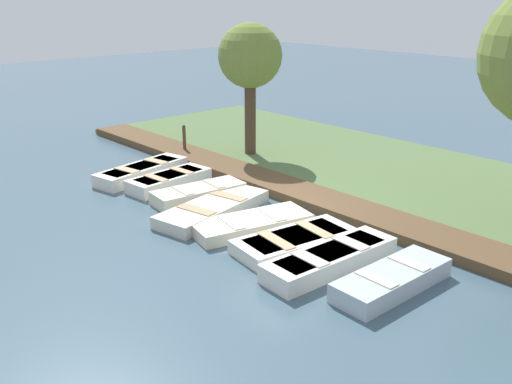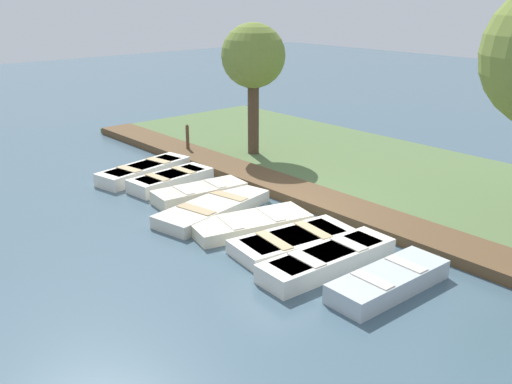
{
  "view_description": "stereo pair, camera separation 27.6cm",
  "coord_description": "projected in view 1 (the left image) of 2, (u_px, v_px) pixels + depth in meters",
  "views": [
    {
      "loc": [
        9.88,
        10.05,
        5.65
      ],
      "look_at": [
        0.29,
        -0.47,
        0.65
      ],
      "focal_mm": 40.0,
      "sensor_mm": 36.0,
      "label": 1
    },
    {
      "loc": [
        9.68,
        10.23,
        5.65
      ],
      "look_at": [
        0.29,
        -0.47,
        0.65
      ],
      "focal_mm": 40.0,
      "sensor_mm": 36.0,
      "label": 2
    }
  ],
  "objects": [
    {
      "name": "ground_plane",
      "position": [
        276.0,
        217.0,
        15.16
      ],
      "size": [
        80.0,
        80.0,
        0.0
      ],
      "primitive_type": "plane",
      "color": "#425B6B"
    },
    {
      "name": "shore_bank",
      "position": [
        387.0,
        175.0,
        18.31
      ],
      "size": [
        8.0,
        24.0,
        0.17
      ],
      "color": "#567042",
      "rests_on": "ground_plane"
    },
    {
      "name": "dock_walkway",
      "position": [
        316.0,
        199.0,
        16.12
      ],
      "size": [
        1.34,
        23.41,
        0.27
      ],
      "color": "brown",
      "rests_on": "ground_plane"
    },
    {
      "name": "rowboat_0",
      "position": [
        142.0,
        171.0,
        18.29
      ],
      "size": [
        3.34,
        1.57,
        0.44
      ],
      "rotation": [
        0.0,
        0.0,
        0.19
      ],
      "color": "silver",
      "rests_on": "ground_plane"
    },
    {
      "name": "rowboat_1",
      "position": [
        169.0,
        180.0,
        17.43
      ],
      "size": [
        2.71,
        1.23,
        0.43
      ],
      "rotation": [
        0.0,
        0.0,
        0.09
      ],
      "color": "silver",
      "rests_on": "ground_plane"
    },
    {
      "name": "rowboat_2",
      "position": [
        199.0,
        193.0,
        16.36
      ],
      "size": [
        2.78,
        1.28,
        0.41
      ],
      "rotation": [
        0.0,
        0.0,
        -0.12
      ],
      "color": "beige",
      "rests_on": "ground_plane"
    },
    {
      "name": "rowboat_3",
      "position": [
        213.0,
        208.0,
        15.28
      ],
      "size": [
        3.62,
        1.86,
        0.35
      ],
      "rotation": [
        0.0,
        0.0,
        0.19
      ],
      "color": "beige",
      "rests_on": "ground_plane"
    },
    {
      "name": "rowboat_4",
      "position": [
        252.0,
        223.0,
        14.3
      ],
      "size": [
        3.2,
        1.84,
        0.34
      ],
      "rotation": [
        0.0,
        0.0,
        -0.24
      ],
      "color": "beige",
      "rests_on": "ground_plane"
    },
    {
      "name": "rowboat_5",
      "position": [
        295.0,
        241.0,
        13.28
      ],
      "size": [
        3.09,
        1.67,
        0.35
      ],
      "rotation": [
        0.0,
        0.0,
        -0.15
      ],
      "color": "silver",
      "rests_on": "ground_plane"
    },
    {
      "name": "rowboat_6",
      "position": [
        330.0,
        259.0,
        12.29
      ],
      "size": [
        3.36,
        1.16,
        0.44
      ],
      "rotation": [
        0.0,
        0.0,
        -0.06
      ],
      "color": "silver",
      "rests_on": "ground_plane"
    },
    {
      "name": "rowboat_7",
      "position": [
        392.0,
        279.0,
        11.42
      ],
      "size": [
        2.81,
        1.05,
        0.43
      ],
      "rotation": [
        0.0,
        0.0,
        -0.03
      ],
      "color": "#B2BCC1",
      "rests_on": "ground_plane"
    },
    {
      "name": "mooring_post_near",
      "position": [
        184.0,
        140.0,
        20.62
      ],
      "size": [
        0.12,
        0.12,
        1.16
      ],
      "color": "brown",
      "rests_on": "ground_plane"
    },
    {
      "name": "park_tree_far_left",
      "position": [
        250.0,
        58.0,
        19.44
      ],
      "size": [
        2.2,
        2.2,
        4.71
      ],
      "color": "#4C3828",
      "rests_on": "ground_plane"
    }
  ]
}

